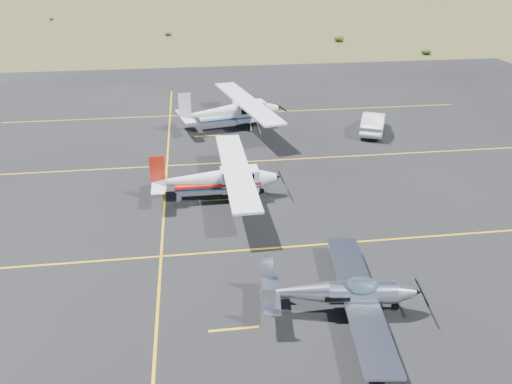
# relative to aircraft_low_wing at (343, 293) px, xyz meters

# --- Properties ---
(ground) EXTENTS (1600.00, 1600.00, 0.00)m
(ground) POSITION_rel_aircraft_low_wing_xyz_m (-1.50, 2.98, -0.91)
(ground) COLOR #383D1C
(ground) RESTS_ON ground
(apron) EXTENTS (72.00, 72.00, 0.02)m
(apron) POSITION_rel_aircraft_low_wing_xyz_m (-1.50, 9.98, -0.91)
(apron) COLOR black
(apron) RESTS_ON ground
(aircraft_low_wing) EXTENTS (6.34, 8.78, 1.90)m
(aircraft_low_wing) POSITION_rel_aircraft_low_wing_xyz_m (0.00, 0.00, 0.00)
(aircraft_low_wing) COLOR silver
(aircraft_low_wing) RESTS_ON apron
(aircraft_cessna) EXTENTS (6.59, 11.00, 2.79)m
(aircraft_cessna) POSITION_rel_aircraft_low_wing_xyz_m (-4.36, 10.94, 0.33)
(aircraft_cessna) COLOR white
(aircraft_cessna) RESTS_ON apron
(aircraft_plain) EXTENTS (8.02, 12.55, 3.17)m
(aircraft_plain) POSITION_rel_aircraft_low_wing_xyz_m (-2.36, 23.31, 0.50)
(aircraft_plain) COLOR white
(aircraft_plain) RESTS_ON apron
(sedan) EXTENTS (3.48, 5.09, 1.59)m
(sedan) POSITION_rel_aircraft_low_wing_xyz_m (8.59, 20.66, -0.11)
(sedan) COLOR white
(sedan) RESTS_ON apron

